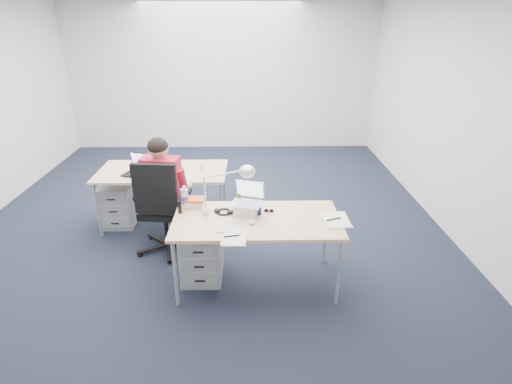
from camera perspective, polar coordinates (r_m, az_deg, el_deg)
The scene contains 24 objects.
floor at distance 5.21m, azimuth -6.72°, elevation -5.11°, with size 7.00×7.00×0.00m, color black.
room at distance 4.63m, azimuth -7.75°, elevation 13.78°, with size 6.02×7.02×2.80m.
desk_near at distance 3.85m, azimuth 0.09°, elevation -4.45°, with size 1.60×0.80×0.73m.
desk_far at distance 5.17m, azimuth -13.18°, elevation 2.54°, with size 1.60×0.80×0.73m.
office_chair at distance 4.68m, azimuth -12.84°, elevation -4.64°, with size 0.77×0.77×1.14m.
seated_person at distance 4.69m, azimuth -12.53°, elevation 0.21°, with size 0.46×0.76×1.33m.
drawer_pedestal_near at distance 4.18m, azimuth -7.73°, elevation -8.64°, with size 0.40×0.50×0.55m, color #AFB2B5.
drawer_pedestal_far at distance 5.48m, azimuth -18.93°, elevation -1.55°, with size 0.40×0.50×0.55m, color #AFB2B5.
silver_laptop at distance 3.85m, azimuth -1.33°, elevation -1.12°, with size 0.29×0.23×0.31m, color silver, non-canonical shape.
wireless_keyboard at distance 3.62m, azimuth -3.65°, elevation -5.45°, with size 0.27×0.11×0.01m, color white.
computer_mouse at distance 3.74m, azimuth -0.63°, elevation -4.31°, with size 0.05×0.08×0.03m, color white.
headphones at distance 3.94m, azimuth -4.64°, elevation -2.76°, with size 0.19×0.15×0.03m, color black, non-canonical shape.
can_koozie at distance 3.89m, azimuth 0.29°, elevation -2.47°, with size 0.07×0.07×0.11m, color #13203D.
water_bottle at distance 4.06m, azimuth -10.16°, elevation -0.70°, with size 0.07×0.07×0.23m, color silver.
bear_figurine at distance 4.04m, azimuth -2.37°, elevation -0.98°, with size 0.09×0.07×0.16m, color #2E7920, non-canonical shape.
book_stack at distance 4.09m, azimuth -8.69°, elevation -1.49°, with size 0.20×0.15×0.09m, color silver.
cordless_phone at distance 3.97m, azimuth -10.84°, elevation -2.15°, with size 0.03×0.02×0.13m, color black.
papers_left at distance 3.52m, azimuth -3.14°, elevation -6.44°, with size 0.21×0.30×0.01m, color #E0D382.
papers_right at distance 3.86m, azimuth 11.33°, elevation -3.96°, with size 0.23×0.32×0.01m, color #E0D382.
sunglasses at distance 3.95m, azimuth 1.85°, elevation -2.71°, with size 0.10×0.04×0.02m, color black, non-canonical shape.
desk_lamp at distance 3.83m, azimuth -5.01°, elevation 0.44°, with size 0.46×0.17×0.52m, color silver, non-canonical shape.
dark_laptop at distance 5.03m, azimuth -16.46°, elevation 3.78°, with size 0.37×0.36×0.27m, color black, non-canonical shape.
far_cup at distance 5.11m, azimuth -7.77°, elevation 3.85°, with size 0.07×0.07×0.09m, color white.
far_papers at distance 5.24m, azimuth -15.67°, elevation 3.17°, with size 0.22×0.32×0.01m, color white.
Camera 1 is at (0.53, -4.53, 2.51)m, focal length 28.00 mm.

